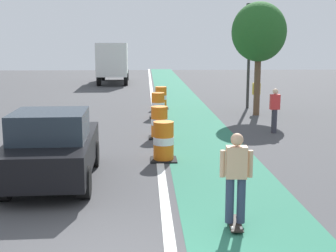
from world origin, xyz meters
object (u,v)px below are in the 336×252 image
object	(u,v)px
delivery_truck_down_block	(113,60)
traffic_barrel_mid	(159,123)
traffic_barrel_back	(158,105)
parked_sedan_nearest	(52,147)
traffic_barrel_front	(164,142)
pedestrian_waiting	(275,109)
traffic_barrel_far	(161,98)
skateboarder_on_lane	(236,177)
traffic_light_corner	(250,37)
pedestrian_crossing	(256,94)
street_tree_sidewalk	(259,33)

from	to	relation	value
delivery_truck_down_block	traffic_barrel_mid	bearing A→B (deg)	-82.07
traffic_barrel_mid	traffic_barrel_back	distance (m)	4.40
parked_sedan_nearest	traffic_barrel_front	world-z (taller)	parked_sedan_nearest
traffic_barrel_back	pedestrian_waiting	xyz separation A→B (m)	(4.10, -3.69, 0.33)
traffic_barrel_far	traffic_barrel_front	bearing A→B (deg)	-91.46
skateboarder_on_lane	parked_sedan_nearest	world-z (taller)	parked_sedan_nearest
traffic_barrel_mid	traffic_light_corner	size ratio (longest dim) A/B	0.21
parked_sedan_nearest	traffic_light_corner	size ratio (longest dim) A/B	0.82
pedestrian_crossing	pedestrian_waiting	bearing A→B (deg)	-95.76
pedestrian_waiting	street_tree_sidewalk	bearing A→B (deg)	85.11
traffic_barrel_front	pedestrian_waiting	world-z (taller)	pedestrian_waiting
skateboarder_on_lane	parked_sedan_nearest	distance (m)	4.69
traffic_barrel_front	traffic_light_corner	world-z (taller)	traffic_light_corner
traffic_barrel_front	traffic_barrel_mid	world-z (taller)	same
traffic_barrel_mid	traffic_barrel_far	world-z (taller)	same
parked_sedan_nearest	traffic_barrel_front	distance (m)	3.26
delivery_truck_down_block	traffic_light_corner	distance (m)	16.99
skateboarder_on_lane	street_tree_sidewalk	xyz separation A→B (m)	(3.42, 12.70, 2.76)
skateboarder_on_lane	traffic_barrel_far	bearing A→B (deg)	93.14
skateboarder_on_lane	pedestrian_waiting	world-z (taller)	skateboarder_on_lane
traffic_barrel_mid	traffic_barrel_back	size ratio (longest dim) A/B	1.00
skateboarder_on_lane	traffic_light_corner	xyz separation A→B (m)	(3.52, 14.94, 2.59)
traffic_light_corner	traffic_barrel_back	bearing A→B (deg)	-148.84
traffic_barrel_mid	delivery_truck_down_block	distance (m)	22.45
traffic_light_corner	street_tree_sidewalk	size ratio (longest dim) A/B	1.02
traffic_light_corner	pedestrian_waiting	xyz separation A→B (m)	(-0.45, -6.44, -2.64)
pedestrian_crossing	pedestrian_waiting	xyz separation A→B (m)	(-0.49, -4.84, 0.00)
traffic_barrel_mid	traffic_barrel_far	distance (m)	7.20
traffic_barrel_front	street_tree_sidewalk	world-z (taller)	street_tree_sidewalk
traffic_barrel_back	pedestrian_crossing	world-z (taller)	pedestrian_crossing
street_tree_sidewalk	parked_sedan_nearest	bearing A→B (deg)	-125.98
skateboarder_on_lane	traffic_light_corner	world-z (taller)	traffic_light_corner
skateboarder_on_lane	pedestrian_crossing	size ratio (longest dim) A/B	1.05
traffic_barrel_back	pedestrian_crossing	size ratio (longest dim) A/B	0.68
skateboarder_on_lane	street_tree_sidewalk	bearing A→B (deg)	74.91
pedestrian_waiting	traffic_barrel_front	bearing A→B (deg)	-137.70
skateboarder_on_lane	delivery_truck_down_block	xyz separation A→B (m)	(-4.20, 29.98, 0.94)
skateboarder_on_lane	traffic_barrel_front	distance (m)	4.86
skateboarder_on_lane	traffic_barrel_front	xyz separation A→B (m)	(-1.08, 4.73, -0.38)
traffic_barrel_mid	delivery_truck_down_block	world-z (taller)	delivery_truck_down_block
street_tree_sidewalk	pedestrian_waiting	bearing A→B (deg)	-94.89
parked_sedan_nearest	pedestrian_waiting	xyz separation A→B (m)	(6.80, 5.66, 0.03)
traffic_barrel_mid	street_tree_sidewalk	bearing A→B (deg)	47.29
traffic_barrel_back	traffic_light_corner	world-z (taller)	traffic_light_corner
parked_sedan_nearest	street_tree_sidewalk	world-z (taller)	street_tree_sidewalk
parked_sedan_nearest	pedestrian_crossing	size ratio (longest dim) A/B	2.59
parked_sedan_nearest	traffic_barrel_far	distance (m)	12.49
skateboarder_on_lane	pedestrian_crossing	bearing A→B (deg)	75.08
traffic_barrel_far	traffic_barrel_mid	bearing A→B (deg)	-92.28
traffic_barrel_front	traffic_barrel_back	bearing A→B (deg)	89.67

